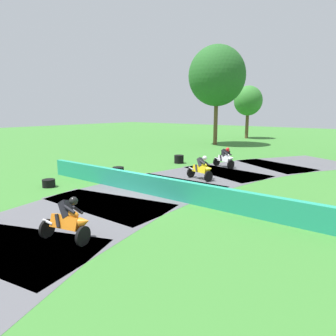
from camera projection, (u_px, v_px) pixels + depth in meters
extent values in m
plane|color=#38752D|center=(142.00, 192.00, 14.83)|extent=(120.00, 120.00, 0.00)
cube|color=#515156|center=(298.00, 163.00, 22.75)|extent=(8.56, 9.05, 0.01)
cube|color=#515156|center=(250.00, 168.00, 20.77)|extent=(7.85, 8.67, 0.01)
cube|color=#515156|center=(199.00, 177.00, 18.10)|extent=(6.89, 8.01, 0.01)
cube|color=#515156|center=(142.00, 192.00, 14.83)|extent=(5.77, 7.14, 0.01)
cube|color=#515156|center=(64.00, 220.00, 11.06)|extent=(6.95, 8.05, 0.01)
cube|color=#239375|center=(232.00, 201.00, 11.87)|extent=(23.18, 0.41, 0.90)
cylinder|color=black|center=(231.00, 165.00, 20.60)|extent=(0.31, 0.71, 0.72)
cylinder|color=black|center=(217.00, 162.00, 21.75)|extent=(0.31, 0.71, 0.72)
cube|color=silver|center=(224.00, 159.00, 21.16)|extent=(1.06, 0.66, 0.45)
ellipsoid|color=silver|center=(227.00, 155.00, 20.99)|extent=(0.52, 0.45, 0.30)
cone|color=silver|center=(232.00, 158.00, 20.59)|extent=(0.46, 0.46, 0.46)
cylinder|color=#B2B2B7|center=(217.00, 158.00, 21.59)|extent=(0.42, 0.24, 0.17)
cube|color=black|center=(225.00, 153.00, 21.20)|extent=(0.54, 0.49, 0.62)
sphere|color=red|center=(228.00, 149.00, 21.00)|extent=(0.26, 0.26, 0.26)
cylinder|color=black|center=(229.00, 154.00, 21.07)|extent=(0.43, 0.25, 0.24)
cylinder|color=black|center=(226.00, 153.00, 20.86)|extent=(0.43, 0.25, 0.24)
cylinder|color=black|center=(224.00, 158.00, 21.41)|extent=(0.27, 0.25, 0.42)
cylinder|color=black|center=(221.00, 158.00, 21.20)|extent=(0.27, 0.25, 0.42)
cylinder|color=black|center=(208.00, 176.00, 16.95)|extent=(0.25, 0.74, 0.73)
cylinder|color=black|center=(191.00, 172.00, 18.02)|extent=(0.25, 0.74, 0.73)
cube|color=yellow|center=(201.00, 169.00, 17.48)|extent=(1.06, 0.58, 0.46)
ellipsoid|color=yellow|center=(204.00, 165.00, 17.34)|extent=(0.50, 0.42, 0.30)
cone|color=yellow|center=(210.00, 169.00, 16.96)|extent=(0.44, 0.44, 0.47)
cylinder|color=#B2B2B7|center=(192.00, 169.00, 17.86)|extent=(0.42, 0.21, 0.18)
cube|color=#28282D|center=(201.00, 162.00, 17.53)|extent=(0.53, 0.46, 0.62)
sphere|color=white|center=(205.00, 158.00, 17.36)|extent=(0.26, 0.26, 0.26)
cylinder|color=#28282D|center=(207.00, 163.00, 17.43)|extent=(0.43, 0.22, 0.24)
cylinder|color=#28282D|center=(202.00, 162.00, 17.20)|extent=(0.43, 0.22, 0.24)
cylinder|color=#28282D|center=(201.00, 169.00, 17.73)|extent=(0.27, 0.24, 0.42)
cylinder|color=#28282D|center=(196.00, 168.00, 17.50)|extent=(0.27, 0.24, 0.42)
cylinder|color=black|center=(83.00, 236.00, 8.98)|extent=(0.27, 0.76, 0.76)
cylinder|color=black|center=(47.00, 229.00, 9.54)|extent=(0.27, 0.76, 0.76)
cube|color=orange|center=(66.00, 222.00, 9.29)|extent=(1.07, 0.62, 0.47)
ellipsoid|color=orange|center=(72.00, 215.00, 9.25)|extent=(0.51, 0.44, 0.32)
cone|color=orange|center=(85.00, 222.00, 9.03)|extent=(0.47, 0.46, 0.49)
cylinder|color=#B2B2B7|center=(48.00, 222.00, 9.42)|extent=(0.42, 0.19, 0.18)
cube|color=black|center=(66.00, 209.00, 9.37)|extent=(0.57, 0.43, 0.63)
sphere|color=black|center=(74.00, 201.00, 9.31)|extent=(0.26, 0.26, 0.26)
cylinder|color=black|center=(78.00, 210.00, 9.42)|extent=(0.44, 0.17, 0.25)
cylinder|color=black|center=(70.00, 209.00, 9.09)|extent=(0.44, 0.17, 0.25)
cylinder|color=black|center=(66.00, 221.00, 9.53)|extent=(0.31, 0.21, 0.42)
cylinder|color=black|center=(57.00, 221.00, 9.21)|extent=(0.31, 0.21, 0.42)
cylinder|color=black|center=(226.00, 157.00, 25.24)|extent=(0.71, 0.71, 0.20)
cylinder|color=black|center=(226.00, 154.00, 25.20)|extent=(0.71, 0.71, 0.20)
cylinder|color=black|center=(226.00, 152.00, 25.16)|extent=(0.71, 0.71, 0.20)
cylinder|color=black|center=(179.00, 162.00, 22.80)|extent=(0.69, 0.69, 0.20)
cylinder|color=black|center=(179.00, 159.00, 22.76)|extent=(0.69, 0.69, 0.20)
cylinder|color=black|center=(179.00, 157.00, 22.72)|extent=(0.69, 0.69, 0.20)
cylinder|color=black|center=(118.00, 172.00, 19.16)|extent=(0.70, 0.70, 0.20)
cylinder|color=black|center=(118.00, 169.00, 19.13)|extent=(0.70, 0.70, 0.20)
cylinder|color=black|center=(49.00, 185.00, 15.80)|extent=(0.64, 0.64, 0.20)
cylinder|color=black|center=(49.00, 181.00, 15.77)|extent=(0.64, 0.64, 0.20)
cylinder|color=brown|center=(216.00, 123.00, 34.43)|extent=(0.44, 0.44, 4.88)
ellipsoid|color=#235B23|center=(217.00, 76.00, 33.48)|extent=(6.20, 6.20, 6.51)
cylinder|color=brown|center=(247.00, 126.00, 42.15)|extent=(0.44, 0.44, 3.48)
ellipsoid|color=#33752D|center=(248.00, 101.00, 41.52)|extent=(3.78, 3.78, 3.97)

